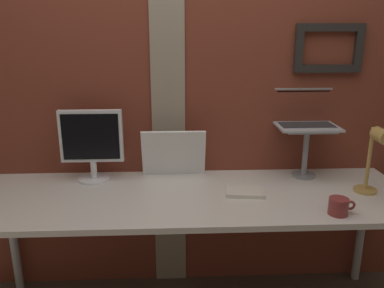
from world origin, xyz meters
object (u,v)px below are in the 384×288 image
object	(u,v)px
laptop	(304,116)
whiteboard_panel	(174,153)
monitor	(92,141)
desk_lamp	(375,154)
coffee_mug	(339,206)

from	to	relation	value
laptop	whiteboard_panel	world-z (taller)	laptop
monitor	desk_lamp	distance (m)	1.52
whiteboard_panel	coffee_mug	distance (m)	0.95
laptop	coffee_mug	xyz separation A→B (m)	(0.01, -0.57, -0.31)
monitor	coffee_mug	bearing A→B (deg)	-21.81
laptop	coffee_mug	bearing A→B (deg)	-89.24
coffee_mug	desk_lamp	bearing A→B (deg)	39.09
monitor	laptop	bearing A→B (deg)	3.47
laptop	desk_lamp	distance (m)	0.46
monitor	desk_lamp	world-z (taller)	monitor
monitor	whiteboard_panel	distance (m)	0.47
whiteboard_panel	desk_lamp	xyz separation A→B (m)	(1.03, -0.33, 0.09)
laptop	whiteboard_panel	bearing A→B (deg)	-177.48
monitor	laptop	world-z (taller)	laptop
desk_lamp	whiteboard_panel	bearing A→B (deg)	162.15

